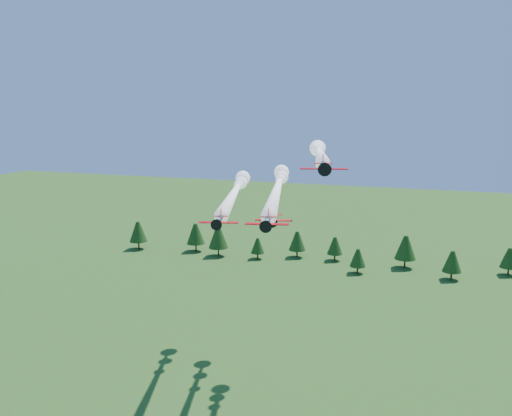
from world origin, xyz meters
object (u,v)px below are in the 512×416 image
(plane_lead, at_px, (278,187))
(plane_left, at_px, (235,191))
(plane_slot, at_px, (274,218))
(plane_right, at_px, (320,153))

(plane_lead, bearing_deg, plane_left, 143.09)
(plane_lead, relative_size, plane_slot, 7.96)
(plane_lead, distance_m, plane_slot, 16.64)
(plane_lead, distance_m, plane_left, 12.54)
(plane_left, xyz_separation_m, plane_right, (19.38, -1.96, 9.33))
(plane_lead, xyz_separation_m, plane_slot, (3.71, -15.90, -3.21))
(plane_right, bearing_deg, plane_slot, -116.12)
(plane_right, bearing_deg, plane_lead, -172.29)
(plane_left, distance_m, plane_right, 21.60)
(plane_left, relative_size, plane_slot, 7.16)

